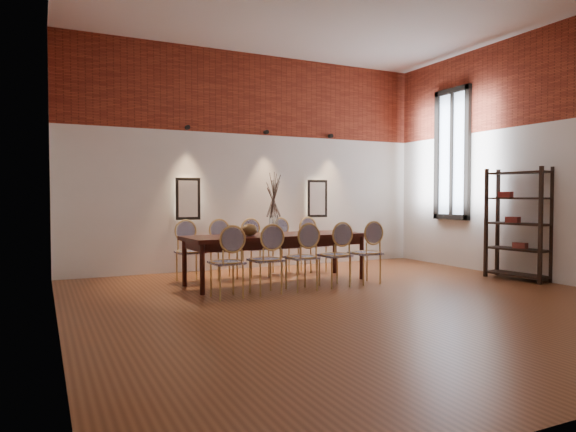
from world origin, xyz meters
name	(u,v)px	position (x,y,z in m)	size (l,w,h in m)	color
floor	(358,302)	(0.00, 0.00, -0.01)	(7.00, 7.00, 0.02)	brown
wall_back	(254,162)	(0.00, 3.55, 2.00)	(7.00, 0.10, 4.00)	silver
wall_left	(50,127)	(-3.55, 0.00, 2.00)	(0.10, 7.00, 4.00)	silver
wall_right	(549,154)	(3.55, 0.00, 2.00)	(0.10, 7.00, 4.00)	silver
brick_band_back	(255,94)	(0.00, 3.48, 3.25)	(7.00, 0.02, 1.50)	maroon
brick_band_right	(548,73)	(3.48, 0.00, 3.25)	(0.02, 7.00, 1.50)	maroon
niche_left	(188,199)	(-1.30, 3.45, 1.30)	(0.36, 0.06, 0.66)	#FFEAC6
niche_right	(317,199)	(1.30, 3.45, 1.30)	(0.36, 0.06, 0.66)	#FFEAC6
spot_fixture_left	(187,127)	(-1.30, 3.42, 2.55)	(0.08, 0.08, 0.10)	black
spot_fixture_mid	(266,132)	(0.20, 3.42, 2.55)	(0.08, 0.08, 0.10)	black
spot_fixture_right	(331,136)	(1.60, 3.42, 2.55)	(0.08, 0.08, 0.10)	black
window_glass	(453,154)	(3.46, 2.00, 2.15)	(0.02, 0.78, 2.38)	silver
window_frame	(452,154)	(3.44, 2.00, 2.15)	(0.08, 0.90, 2.50)	black
window_mullion	(452,154)	(3.44, 2.00, 2.15)	(0.06, 0.06, 2.40)	black
dining_table	(277,258)	(-0.34, 1.76, 0.38)	(2.88, 0.92, 0.75)	#36100B
chair_near_a	(227,262)	(-1.44, 0.95, 0.47)	(0.44, 0.44, 0.94)	tan
chair_near_b	(266,260)	(-0.87, 0.98, 0.47)	(0.44, 0.44, 0.94)	tan
chair_near_c	(301,257)	(-0.29, 1.02, 0.47)	(0.44, 0.44, 0.94)	tan
chair_near_d	(335,255)	(0.28, 1.06, 0.47)	(0.44, 0.44, 0.94)	tan
chair_near_e	(365,253)	(0.86, 1.10, 0.47)	(0.44, 0.44, 0.94)	tan
chair_far_a	(190,252)	(-1.54, 2.43, 0.47)	(0.44, 0.44, 0.94)	tan
chair_far_b	(224,250)	(-0.96, 2.46, 0.47)	(0.44, 0.44, 0.94)	tan
chair_far_c	(256,248)	(-0.39, 2.50, 0.47)	(0.44, 0.44, 0.94)	tan
chair_far_d	(286,247)	(0.18, 2.54, 0.47)	(0.44, 0.44, 0.94)	tan
chair_far_e	(314,245)	(0.76, 2.58, 0.47)	(0.44, 0.44, 0.94)	tan
vase	(274,225)	(-0.40, 1.76, 0.90)	(0.14, 0.14, 0.30)	silver
dried_branches	(274,196)	(-0.40, 1.76, 1.35)	(0.50, 0.50, 0.70)	#49372D
bowl	(250,230)	(-0.83, 1.68, 0.84)	(0.24, 0.24, 0.18)	brown
book	(274,233)	(-0.31, 1.93, 0.77)	(0.26, 0.18, 0.03)	maroon
shelving_rack	(518,224)	(3.28, 0.34, 0.90)	(0.38, 1.00, 1.80)	black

